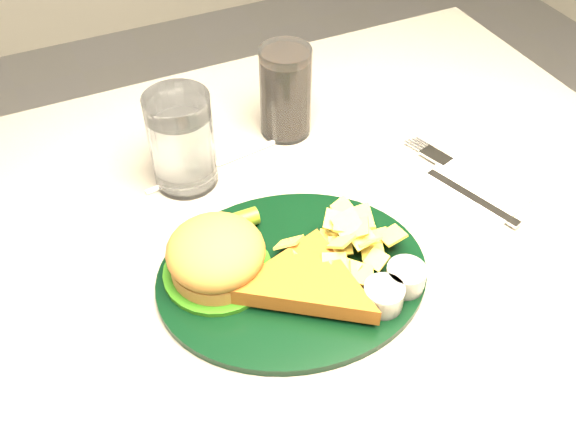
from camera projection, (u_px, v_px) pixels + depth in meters
name	position (u px, v px, depth m)	size (l,w,h in m)	color
table	(259.00, 393.00, 1.07)	(1.20, 0.80, 0.75)	gray
dinner_plate	(293.00, 256.00, 0.73)	(0.32, 0.27, 0.07)	black
water_glass	(182.00, 141.00, 0.83)	(0.09, 0.09, 0.13)	white
cola_glass	(286.00, 92.00, 0.91)	(0.07, 0.07, 0.14)	black
fork_napkin	(467.00, 193.00, 0.85)	(0.14, 0.18, 0.01)	white
wrapped_straw	(213.00, 166.00, 0.90)	(0.20, 0.07, 0.01)	white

